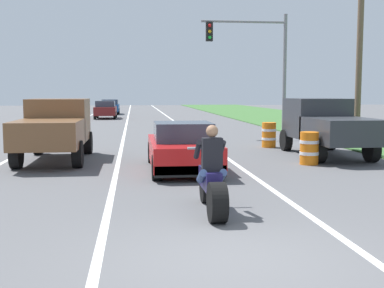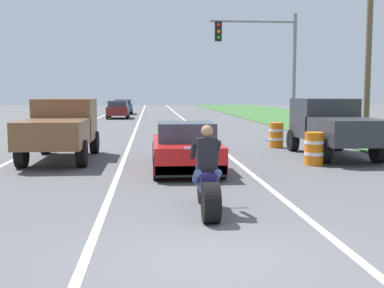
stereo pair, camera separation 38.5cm
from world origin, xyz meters
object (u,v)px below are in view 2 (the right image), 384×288
Objects in this scene: distant_car_far_ahead at (118,109)px; traffic_light_mast_near at (269,56)px; pickup_truck_right_shoulder_dark_grey at (333,124)px; construction_barrel_mid at (276,135)px; distant_car_further_ahead at (123,107)px; pickup_truck_left_lane_brown at (61,126)px; sports_car_red at (185,148)px; motorcycle_with_rider at (207,182)px; construction_barrel_nearest at (314,149)px.

traffic_light_mast_near is at bearing -65.37° from distant_car_far_ahead.
pickup_truck_right_shoulder_dark_grey is 4.80× the size of construction_barrel_mid.
pickup_truck_right_shoulder_dark_grey is 1.20× the size of distant_car_further_ahead.
pickup_truck_left_lane_brown is 1.20× the size of distant_car_further_ahead.
pickup_truck_right_shoulder_dark_grey is at bearing -86.48° from traffic_light_mast_near.
pickup_truck_left_lane_brown and pickup_truck_right_shoulder_dark_grey have the same top height.
sports_car_red is 5.85m from pickup_truck_right_shoulder_dark_grey.
traffic_light_mast_near is 5.81m from construction_barrel_mid.
distant_car_further_ahead is (0.18, 34.47, -0.33)m from pickup_truck_left_lane_brown.
distant_car_far_ahead is (-3.73, 33.70, 0.18)m from motorcycle_with_rider.
distant_car_far_ahead reaches higher than sports_car_red.
sports_car_red is at bearing -84.28° from distant_car_further_ahead.
construction_barrel_mid is at bearing 53.55° from sports_car_red.
traffic_light_mast_near is at bearing 93.52° from pickup_truck_right_shoulder_dark_grey.
sports_car_red is 0.90× the size of pickup_truck_left_lane_brown.
motorcycle_with_rider reaches higher than construction_barrel_mid.
pickup_truck_left_lane_brown is at bearing 147.73° from sports_car_red.
traffic_light_mast_near is 28.34m from distant_car_further_ahead.
motorcycle_with_rider is at bearing -107.36° from traffic_light_mast_near.
construction_barrel_nearest is 0.25× the size of distant_car_further_ahead.
pickup_truck_left_lane_brown is 1.00× the size of pickup_truck_right_shoulder_dark_grey.
pickup_truck_left_lane_brown is 8.48m from construction_barrel_mid.
sports_car_red is 4.30× the size of construction_barrel_mid.
motorcycle_with_rider is at bearing -110.71° from construction_barrel_mid.
motorcycle_with_rider is 0.55× the size of distant_car_further_ahead.
motorcycle_with_rider is 33.90m from distant_car_far_ahead.
distant_car_further_ahead is at bearing 89.96° from distant_car_far_ahead.
pickup_truck_left_lane_brown is 1.20× the size of distant_car_far_ahead.
distant_car_far_ahead is (-8.94, 26.01, -0.33)m from pickup_truck_right_shoulder_dark_grey.
construction_barrel_nearest is (7.83, -1.79, -0.60)m from pickup_truck_left_lane_brown.
pickup_truck_right_shoulder_dark_grey reaches higher than construction_barrel_mid.
motorcycle_with_rider is at bearing -124.19° from construction_barrel_nearest.
pickup_truck_right_shoulder_dark_grey is 3.20m from construction_barrel_mid.
traffic_light_mast_near is 6.00× the size of construction_barrel_nearest.
traffic_light_mast_near is 6.00× the size of construction_barrel_mid.
traffic_light_mast_near is 1.50× the size of distant_car_far_ahead.
distant_car_further_ahead is (-8.47, 26.85, -3.20)m from traffic_light_mast_near.
construction_barrel_nearest is (-0.82, -9.41, -3.47)m from traffic_light_mast_near.
sports_car_red is at bearing -115.39° from traffic_light_mast_near.
motorcycle_with_rider is 11.32m from construction_barrel_mid.
motorcycle_with_rider is 0.46× the size of pickup_truck_left_lane_brown.
pickup_truck_left_lane_brown is 9.11m from pickup_truck_right_shoulder_dark_grey.
sports_car_red reaches higher than construction_barrel_nearest.
sports_car_red is at bearing -154.03° from pickup_truck_right_shoulder_dark_grey.
pickup_truck_left_lane_brown is 0.80× the size of traffic_light_mast_near.
traffic_light_mast_near is 20.60m from distant_car_far_ahead.
sports_car_red is 1.08× the size of distant_car_far_ahead.
distant_car_far_ahead reaches higher than construction_barrel_nearest.
distant_car_far_ahead is (-7.73, 23.10, 0.27)m from construction_barrel_mid.
pickup_truck_left_lane_brown is 8.06m from construction_barrel_nearest.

